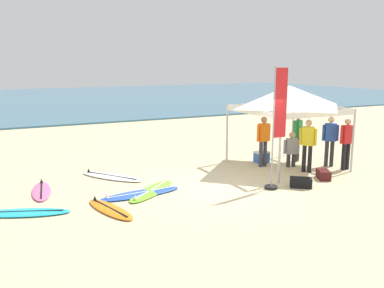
{
  "coord_description": "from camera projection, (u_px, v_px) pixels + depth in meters",
  "views": [
    {
      "loc": [
        -6.03,
        -9.75,
        3.46
      ],
      "look_at": [
        -0.42,
        1.52,
        1.0
      ],
      "focal_mm": 38.69,
      "sensor_mm": 36.0,
      "label": 1
    }
  ],
  "objects": [
    {
      "name": "cooler_box",
      "position": [
        262.0,
        157.0,
        14.68
      ],
      "size": [
        0.5,
        0.36,
        0.39
      ],
      "color": "#2D60B7",
      "rests_on": "ground"
    },
    {
      "name": "ground_plane",
      "position": [
        229.0,
        186.0,
        11.87
      ],
      "size": [
        80.0,
        80.0,
        0.0
      ],
      "primitive_type": "plane",
      "color": "beige"
    },
    {
      "name": "surfboard_blue",
      "position": [
        140.0,
        194.0,
        11.06
      ],
      "size": [
        2.32,
        0.8,
        0.19
      ],
      "color": "blue",
      "rests_on": "ground"
    },
    {
      "name": "surfboard_lime",
      "position": [
        151.0,
        191.0,
        11.29
      ],
      "size": [
        2.02,
        1.86,
        0.19
      ],
      "color": "#7AD12D",
      "rests_on": "ground"
    },
    {
      "name": "person_orange",
      "position": [
        263.0,
        138.0,
        13.92
      ],
      "size": [
        0.55,
        0.23,
        1.71
      ],
      "color": "#383842",
      "rests_on": "ground"
    },
    {
      "name": "surfboard_white",
      "position": [
        111.0,
        176.0,
        12.73
      ],
      "size": [
        1.78,
        2.15,
        0.19
      ],
      "color": "white",
      "rests_on": "ground"
    },
    {
      "name": "canopy_tent",
      "position": [
        289.0,
        96.0,
        13.64
      ],
      "size": [
        3.06,
        3.06,
        2.75
      ],
      "color": "#B7B7BC",
      "rests_on": "ground"
    },
    {
      "name": "sea",
      "position": [
        56.0,
        99.0,
        39.93
      ],
      "size": [
        80.0,
        36.0,
        0.1
      ],
      "primitive_type": "cube",
      "color": "#386B84",
      "rests_on": "ground"
    },
    {
      "name": "surfboard_orange",
      "position": [
        110.0,
        209.0,
        9.88
      ],
      "size": [
        0.94,
        1.92,
        0.19
      ],
      "color": "orange",
      "rests_on": "ground"
    },
    {
      "name": "surfboard_cyan",
      "position": [
        23.0,
        213.0,
        9.65
      ],
      "size": [
        2.22,
        1.33,
        0.19
      ],
      "color": "#23B2CC",
      "rests_on": "ground"
    },
    {
      "name": "surfboard_pink",
      "position": [
        41.0,
        191.0,
        11.28
      ],
      "size": [
        0.72,
        1.86,
        0.19
      ],
      "color": "pink",
      "rests_on": "ground"
    },
    {
      "name": "gear_bag_near_tent",
      "position": [
        301.0,
        183.0,
        11.72
      ],
      "size": [
        0.67,
        0.62,
        0.28
      ],
      "primitive_type": "cube",
      "rotation": [
        0.0,
        0.0,
        2.49
      ],
      "color": "black",
      "rests_on": "ground"
    },
    {
      "name": "person_red",
      "position": [
        347.0,
        140.0,
        13.54
      ],
      "size": [
        0.55,
        0.24,
        1.71
      ],
      "color": "black",
      "rests_on": "ground"
    },
    {
      "name": "person_grey",
      "position": [
        292.0,
        148.0,
        13.96
      ],
      "size": [
        0.51,
        0.35,
        1.2
      ],
      "color": "#2D2D33",
      "rests_on": "ground"
    },
    {
      "name": "gear_bag_by_pole",
      "position": [
        323.0,
        174.0,
        12.57
      ],
      "size": [
        0.57,
        0.68,
        0.28
      ],
      "primitive_type": "cube",
      "rotation": [
        0.0,
        0.0,
        1.07
      ],
      "color": "#4C1919",
      "rests_on": "ground"
    },
    {
      "name": "person_blue",
      "position": [
        330.0,
        138.0,
        13.95
      ],
      "size": [
        0.48,
        0.38,
        1.71
      ],
      "color": "#2D2D33",
      "rests_on": "ground"
    },
    {
      "name": "person_yellow",
      "position": [
        308.0,
        142.0,
        13.22
      ],
      "size": [
        0.4,
        0.43,
        1.71
      ],
      "color": "black",
      "rests_on": "ground"
    },
    {
      "name": "person_green",
      "position": [
        298.0,
        134.0,
        14.67
      ],
      "size": [
        0.49,
        0.37,
        1.71
      ],
      "color": "#2D2D33",
      "rests_on": "ground"
    },
    {
      "name": "banner_flag",
      "position": [
        276.0,
        133.0,
        11.36
      ],
      "size": [
        0.6,
        0.36,
        3.4
      ],
      "color": "#99999E",
      "rests_on": "ground"
    }
  ]
}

